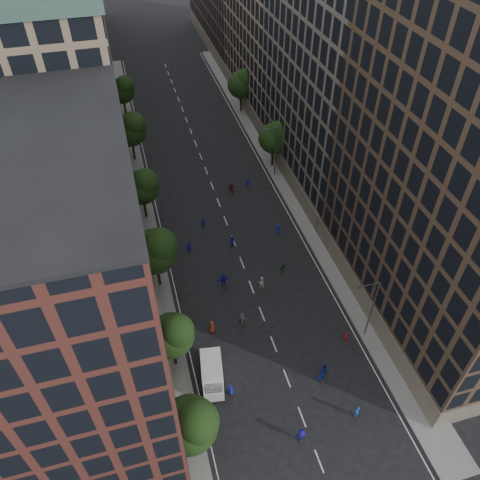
{
  "coord_description": "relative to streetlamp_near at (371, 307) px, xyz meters",
  "views": [
    {
      "loc": [
        -11.94,
        -15.3,
        45.11
      ],
      "look_at": [
        0.36,
        29.31,
        2.0
      ],
      "focal_mm": 35.0,
      "sensor_mm": 36.0,
      "label": 1
    }
  ],
  "objects": [
    {
      "name": "tree_right_b",
      "position": [
        1.02,
        55.85,
        0.79
      ],
      "size": [
        5.2,
        5.2,
        8.83
      ],
      "color": "black",
      "rests_on": "ground"
    },
    {
      "name": "tree_left_0",
      "position": [
        -21.38,
        -8.15,
        0.79
      ],
      "size": [
        5.2,
        5.2,
        8.83
      ],
      "color": "black",
      "rests_on": "ground"
    },
    {
      "name": "bldg_right_c",
      "position": [
        8.63,
        59.0,
        12.33
      ],
      "size": [
        14.0,
        26.0,
        35.0
      ],
      "primitive_type": "cube",
      "color": "#917B5F",
      "rests_on": "ground"
    },
    {
      "name": "streetlamp_far",
      "position": [
        0.0,
        33.0,
        0.0
      ],
      "size": [
        2.64,
        0.22,
        9.06
      ],
      "color": "#595B60",
      "rests_on": "ground"
    },
    {
      "name": "skater_10",
      "position": [
        -5.79,
        11.73,
        -4.34
      ],
      "size": [
        1.02,
        0.58,
        1.65
      ],
      "primitive_type": "imported",
      "rotation": [
        0.0,
        0.0,
        3.33
      ],
      "color": "#1B5C25",
      "rests_on": "ground"
    },
    {
      "name": "skater_11",
      "position": [
        -13.74,
        11.71,
        -4.2
      ],
      "size": [
        1.85,
        0.79,
        1.94
      ],
      "primitive_type": "imported",
      "rotation": [
        0.0,
        0.0,
        3.26
      ],
      "color": "#1E16B6",
      "rests_on": "ground"
    },
    {
      "name": "bldg_right_b",
      "position": [
        8.63,
        32.0,
        11.33
      ],
      "size": [
        14.0,
        28.0,
        33.0
      ],
      "primitive_type": "cube",
      "color": "#6A6057",
      "rests_on": "ground"
    },
    {
      "name": "skater_5",
      "position": [
        -7.0,
        -4.18,
        -4.38
      ],
      "size": [
        1.53,
        0.95,
        1.58
      ],
      "primitive_type": "imported",
      "rotation": [
        0.0,
        0.0,
        3.5
      ],
      "color": "#132D9B",
      "rests_on": "ground"
    },
    {
      "name": "sidewalk_right",
      "position": [
        1.63,
        35.5,
        -5.09
      ],
      "size": [
        4.0,
        105.0,
        0.15
      ],
      "primitive_type": "cube",
      "color": "slate",
      "rests_on": "ground"
    },
    {
      "name": "tree_left_2",
      "position": [
        -21.36,
        13.83,
        1.19
      ],
      "size": [
        5.6,
        5.6,
        9.45
      ],
      "color": "black",
      "rests_on": "ground"
    },
    {
      "name": "bldg_left_a",
      "position": [
        -29.37,
        -1.0,
        9.83
      ],
      "size": [
        14.0,
        22.0,
        30.0
      ],
      "primitive_type": "cube",
      "color": "#542720",
      "rests_on": "ground"
    },
    {
      "name": "skater_14",
      "position": [
        -10.89,
        18.45,
        -4.3
      ],
      "size": [
        1.0,
        0.87,
        1.74
      ],
      "primitive_type": "imported",
      "rotation": [
        0.0,
        0.0,
        3.43
      ],
      "color": "#1A14A5",
      "rests_on": "ground"
    },
    {
      "name": "skater_3",
      "position": [
        -11.34,
        -9.6,
        -4.31
      ],
      "size": [
        1.17,
        0.74,
        1.73
      ],
      "primitive_type": "imported",
      "rotation": [
        0.0,
        0.0,
        3.05
      ],
      "color": "#18118D",
      "rests_on": "ground"
    },
    {
      "name": "skater_12",
      "position": [
        -3.88,
        19.25,
        -4.38
      ],
      "size": [
        0.81,
        0.57,
        1.57
      ],
      "primitive_type": "imported",
      "rotation": [
        0.0,
        0.0,
        3.23
      ],
      "color": "#161FB5",
      "rests_on": "ground"
    },
    {
      "name": "tree_left_3",
      "position": [
        -21.38,
        27.85,
        0.65
      ],
      "size": [
        5.0,
        5.0,
        8.58
      ],
      "color": "black",
      "rests_on": "ground"
    },
    {
      "name": "skater_8",
      "position": [
        -9.18,
        10.18,
        -4.31
      ],
      "size": [
        0.96,
        0.83,
        1.72
      ],
      "primitive_type": "imported",
      "rotation": [
        0.0,
        0.0,
        2.91
      ],
      "color": "white",
      "rests_on": "ground"
    },
    {
      "name": "bldg_left_d",
      "position": [
        -29.37,
        70.0,
        10.83
      ],
      "size": [
        14.0,
        28.0,
        32.0
      ],
      "primitive_type": "cube",
      "color": "#312721",
      "rests_on": "ground"
    },
    {
      "name": "skater_9",
      "position": [
        -13.03,
        5.35,
        -4.36
      ],
      "size": [
        1.16,
        0.85,
        1.62
      ],
      "primitive_type": "imported",
      "rotation": [
        0.0,
        0.0,
        2.87
      ],
      "color": "#3F3E43",
      "rests_on": "ground"
    },
    {
      "name": "cargo_van",
      "position": [
        -18.15,
        -1.16,
        -3.76
      ],
      "size": [
        3.04,
        5.28,
        2.67
      ],
      "rotation": [
        0.0,
        0.0,
        -0.15
      ],
      "color": "white",
      "rests_on": "ground"
    },
    {
      "name": "bldg_right_a",
      "position": [
        8.63,
        3.0,
        12.83
      ],
      "size": [
        14.0,
        30.0,
        36.0
      ],
      "primitive_type": "cube",
      "color": "#4D3929",
      "rests_on": "ground"
    },
    {
      "name": "skater_7",
      "position": [
        -2.39,
        -0.31,
        -4.34
      ],
      "size": [
        0.6,
        0.4,
        1.65
      ],
      "primitive_type": "imported",
      "rotation": [
        0.0,
        0.0,
        3.15
      ],
      "color": "maroon",
      "rests_on": "ground"
    },
    {
      "name": "skater_0",
      "position": [
        -16.65,
        -3.13,
        -4.41
      ],
      "size": [
        0.75,
        0.5,
        1.51
      ],
      "primitive_type": "imported",
      "rotation": [
        0.0,
        0.0,
        3.17
      ],
      "color": "#141BA2",
      "rests_on": "ground"
    },
    {
      "name": "bldg_left_c",
      "position": [
        -29.37,
        46.0,
        8.83
      ],
      "size": [
        14.0,
        20.0,
        28.0
      ],
      "primitive_type": "cube",
      "color": "#542720",
      "rests_on": "ground"
    },
    {
      "name": "skater_16",
      "position": [
        -13.87,
        23.26,
        -4.3
      ],
      "size": [
        1.09,
        0.67,
        1.73
      ],
      "primitive_type": "imported",
      "rotation": [
        0.0,
        0.0,
        3.4
      ],
      "color": "#153BB0",
      "rests_on": "ground"
    },
    {
      "name": "skater_1",
      "position": [
        -5.17,
        -8.84,
        -4.27
      ],
      "size": [
        0.72,
        0.54,
        1.8
      ],
      "primitive_type": "imported",
      "rotation": [
        0.0,
        0.0,
        3.33
      ],
      "color": "#144AA8",
      "rests_on": "ground"
    },
    {
      "name": "skater_4",
      "position": [
        -18.87,
        -1.74,
        -4.29
      ],
      "size": [
        1.11,
        0.72,
        1.76
      ],
      "primitive_type": "imported",
      "rotation": [
        0.0,
        0.0,
        2.84
      ],
      "color": "#1616B8",
      "rests_on": "ground"
    },
    {
      "name": "skater_2",
      "position": [
        -6.4,
        -3.45,
        -4.38
      ],
      "size": [
        0.79,
        0.63,
        1.58
      ],
      "primitive_type": "imported",
      "rotation": [
        0.0,
        0.0,
        3.09
      ],
      "color": "#141EA7",
      "rests_on": "ground"
    },
    {
      "name": "skater_15",
      "position": [
        -5.07,
        31.06,
        -4.36
      ],
      "size": [
        1.13,
        0.77,
        1.62
      ],
      "primitive_type": "imported",
      "rotation": [
        0.0,
        0.0,
        3.31
      ],
      "color": "#121292",
      "rests_on": "ground"
    },
    {
      "name": "tree_left_4",
      "position": [
        -21.37,
        43.84,
        0.93
      ],
      "size": [
        5.4,
        5.4,
        9.08
      ],
      "color": "black",
      "rests_on": "ground"
    },
    {
      "name": "ground",
      "position": [
        -10.37,
        28.0,
        -5.17
      ],
      "size": [
        240.0,
        240.0,
        0.0
      ],
      "primitive_type": "plane",
      "color": "black",
      "rests_on": "ground"
    },
    {
      "name": "tree_right_a",
      "position": [
        1.02,
        35.85,
        0.46
      ],
      "size": [
        5.0,
        5.0,
        8.39
      ],
      "color": "black",
      "rests_on": "ground"
    },
    {
      "name": "skater_6",
      "position": [
        -16.74,
        5.11,
        -4.3
      ],
      "size": [
        0.87,
        0.59,
        1.74
      ],
      "primitive_type": "imported",
      "rotation": [
        0.0,
        0.0,
        3.1
      ],
      "color": "#AD3A1C",
      "rests_on": "ground"
    },
    {
      "name": "skater_17",
      "position": [
        -7.82,
        30.23,
        -4.26
      ],
      "size": [
        1.71,
        0.64,
        1.81
      ],
      "primitive_type": "imported",
      "rotation": [
        0.0,
        0.0,
        3.08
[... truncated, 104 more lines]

